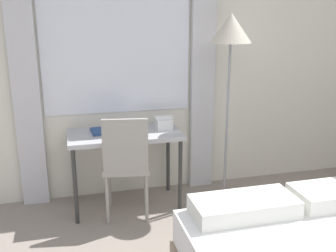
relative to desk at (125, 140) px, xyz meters
The scene contains 6 objects.
wall_back_with_window 0.90m from the desk, 36.55° to the left, with size 5.48×0.13×2.70m.
desk is the anchor object (origin of this frame).
desk_chair 0.26m from the desk, 96.14° to the right, with size 0.46×0.46×0.95m.
standing_lamp 1.30m from the desk, ahead, with size 0.37×0.37×1.78m.
telephone 0.40m from the desk, ahead, with size 0.17×0.14×0.12m.
book 0.18m from the desk, 158.09° to the left, with size 0.31×0.24×0.02m.
Camera 1 is at (-0.99, -0.96, 1.78)m, focal length 42.00 mm.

